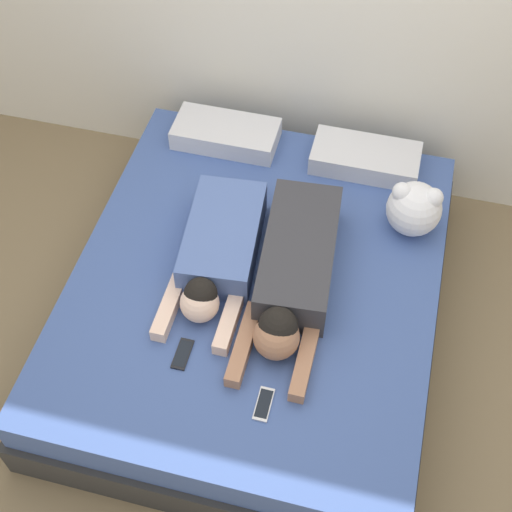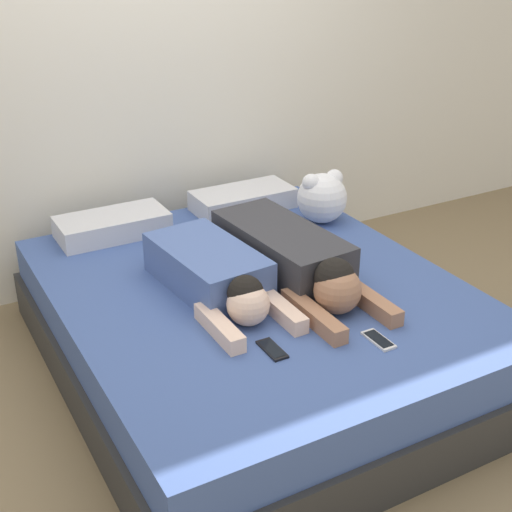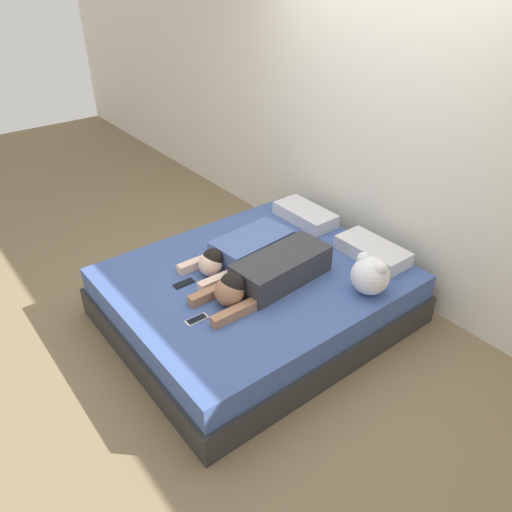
# 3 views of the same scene
# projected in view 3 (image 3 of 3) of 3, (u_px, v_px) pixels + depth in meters

# --- Properties ---
(ground_plane) EXTENTS (12.00, 12.00, 0.00)m
(ground_plane) POSITION_uv_depth(u_px,v_px,m) (256.00, 317.00, 4.02)
(ground_plane) COLOR #7F6B4C
(wall_back) EXTENTS (12.00, 0.06, 2.60)m
(wall_back) POSITION_uv_depth(u_px,v_px,m) (377.00, 129.00, 3.96)
(wall_back) COLOR silver
(wall_back) RESTS_ON ground_plane
(bed) EXTENTS (1.81, 2.14, 0.43)m
(bed) POSITION_uv_depth(u_px,v_px,m) (256.00, 296.00, 3.91)
(bed) COLOR #2D2D2D
(bed) RESTS_ON ground_plane
(pillow_head_left) EXTENTS (0.58, 0.28, 0.12)m
(pillow_head_left) POSITION_uv_depth(u_px,v_px,m) (305.00, 214.00, 4.48)
(pillow_head_left) COLOR silver
(pillow_head_left) RESTS_ON bed
(pillow_head_right) EXTENTS (0.58, 0.28, 0.12)m
(pillow_head_right) POSITION_uv_depth(u_px,v_px,m) (373.00, 251.00, 3.95)
(pillow_head_right) COLOR silver
(pillow_head_right) RESTS_ON bed
(person_left) EXTENTS (0.40, 0.91, 0.21)m
(person_left) POSITION_uv_depth(u_px,v_px,m) (242.00, 251.00, 3.88)
(person_left) COLOR #4C66A5
(person_left) RESTS_ON bed
(person_right) EXTENTS (0.39, 1.10, 0.24)m
(person_right) POSITION_uv_depth(u_px,v_px,m) (269.00, 274.00, 3.60)
(person_right) COLOR #333338
(person_right) RESTS_ON bed
(cell_phone_left) EXTENTS (0.06, 0.16, 0.01)m
(cell_phone_left) POSITION_uv_depth(u_px,v_px,m) (184.00, 283.00, 3.67)
(cell_phone_left) COLOR black
(cell_phone_left) RESTS_ON bed
(cell_phone_right) EXTENTS (0.06, 0.16, 0.01)m
(cell_phone_right) POSITION_uv_depth(u_px,v_px,m) (197.00, 320.00, 3.32)
(cell_phone_right) COLOR silver
(cell_phone_right) RESTS_ON bed
(plush_toy) EXTENTS (0.28, 0.28, 0.29)m
(plush_toy) POSITION_uv_depth(u_px,v_px,m) (370.00, 275.00, 3.51)
(plush_toy) COLOR white
(plush_toy) RESTS_ON bed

